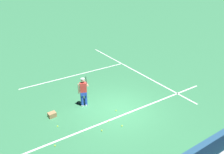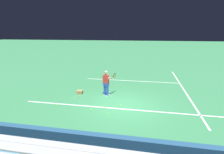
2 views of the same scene
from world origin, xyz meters
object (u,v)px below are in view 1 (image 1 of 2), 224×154
tennis_ball_near_player (116,110)px  tennis_ball_midcourt (58,126)px  tennis_player (84,92)px  ball_box_cardboard (52,115)px  tennis_ball_far_left (102,130)px  tennis_ball_on_baseline (108,121)px  tennis_ball_by_box (55,146)px  tennis_ball_far_right (122,126)px

tennis_ball_near_player → tennis_ball_midcourt: bearing=172.0°
tennis_player → ball_box_cardboard: bearing=-177.9°
tennis_ball_far_left → tennis_ball_midcourt: same height
tennis_ball_near_player → tennis_ball_on_baseline: size_ratio=1.00×
tennis_ball_by_box → tennis_ball_on_baseline: same height
tennis_ball_by_box → tennis_ball_near_player: 3.82m
ball_box_cardboard → tennis_ball_far_right: bearing=-45.5°
tennis_ball_near_player → tennis_ball_midcourt: size_ratio=1.00×
tennis_ball_far_right → tennis_ball_on_baseline: 0.77m
tennis_ball_far_right → tennis_ball_near_player: (0.51, 1.26, 0.00)m
tennis_player → tennis_ball_by_box: size_ratio=25.98×
tennis_ball_midcourt → tennis_player: bearing=27.1°
tennis_ball_far_right → tennis_ball_midcourt: (-2.66, 1.71, 0.00)m
tennis_ball_near_player → tennis_ball_on_baseline: (-0.87, -0.59, 0.00)m
tennis_ball_far_left → tennis_player: bearing=82.7°
ball_box_cardboard → tennis_ball_by_box: ball_box_cardboard is taller
tennis_ball_on_baseline → tennis_ball_midcourt: bearing=155.8°
tennis_ball_by_box → tennis_ball_far_left: (2.22, -0.24, 0.00)m
tennis_player → tennis_ball_by_box: (-2.54, -2.23, -0.86)m
tennis_ball_far_left → tennis_ball_midcourt: (-1.65, 1.47, 0.00)m
tennis_ball_by_box → tennis_ball_far_left: bearing=-6.3°
tennis_ball_far_right → tennis_ball_near_player: size_ratio=1.00×
tennis_player → tennis_ball_midcourt: 2.37m
ball_box_cardboard → tennis_ball_near_player: (3.11, -1.38, -0.10)m
tennis_ball_near_player → tennis_ball_far_right: bearing=-111.8°
tennis_ball_on_baseline → ball_box_cardboard: bearing=138.6°
tennis_ball_on_baseline → tennis_ball_far_left: (-0.65, -0.43, 0.00)m
tennis_ball_far_right → tennis_ball_by_box: bearing=171.5°
tennis_player → tennis_ball_near_player: size_ratio=25.98×
tennis_ball_near_player → tennis_ball_far_left: same height
tennis_player → tennis_ball_near_player: bearing=-50.4°
tennis_ball_near_player → tennis_ball_by_box: bearing=-168.2°
tennis_ball_near_player → tennis_player: bearing=129.6°
tennis_ball_by_box → tennis_ball_on_baseline: size_ratio=1.00×
tennis_ball_near_player → tennis_ball_midcourt: 3.20m
ball_box_cardboard → tennis_ball_near_player: ball_box_cardboard is taller
ball_box_cardboard → tennis_ball_midcourt: size_ratio=6.06×
tennis_ball_by_box → tennis_ball_far_right: bearing=-8.5°
tennis_ball_far_right → tennis_ball_midcourt: size_ratio=1.00×
tennis_ball_far_right → tennis_ball_near_player: same height
tennis_ball_by_box → tennis_ball_on_baseline: (2.87, 0.19, 0.00)m
tennis_ball_by_box → tennis_ball_midcourt: same height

